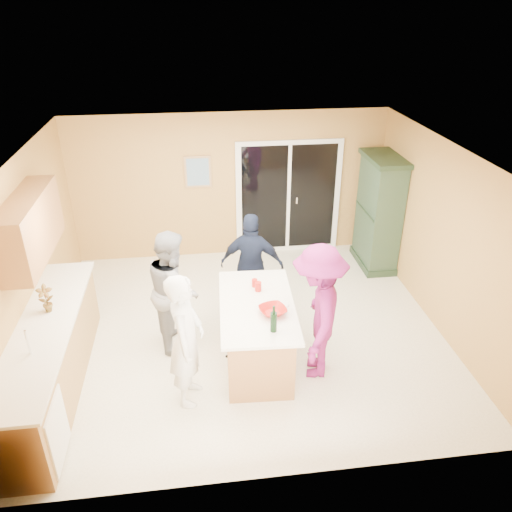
{
  "coord_description": "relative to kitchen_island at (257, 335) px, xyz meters",
  "views": [
    {
      "loc": [
        -0.63,
        -5.86,
        4.3
      ],
      "look_at": [
        0.15,
        0.1,
        1.15
      ],
      "focal_mm": 35.0,
      "sensor_mm": 36.0,
      "label": 1
    }
  ],
  "objects": [
    {
      "name": "floor",
      "position": [
        -0.06,
        0.7,
        -0.42
      ],
      "size": [
        5.5,
        5.5,
        0.0
      ],
      "primitive_type": "plane",
      "color": "white",
      "rests_on": "ground"
    },
    {
      "name": "ceiling",
      "position": [
        -0.06,
        0.7,
        2.18
      ],
      "size": [
        5.5,
        5.0,
        0.1
      ],
      "primitive_type": "cube",
      "color": "silver",
      "rests_on": "wall_back"
    },
    {
      "name": "wall_back",
      "position": [
        -0.06,
        3.2,
        0.88
      ],
      "size": [
        5.5,
        0.1,
        2.6
      ],
      "primitive_type": "cube",
      "color": "#E4BA5E",
      "rests_on": "ground"
    },
    {
      "name": "wall_front",
      "position": [
        -0.06,
        -1.8,
        0.88
      ],
      "size": [
        5.5,
        0.1,
        2.6
      ],
      "primitive_type": "cube",
      "color": "#E4BA5E",
      "rests_on": "ground"
    },
    {
      "name": "wall_left",
      "position": [
        -2.81,
        0.7,
        0.88
      ],
      "size": [
        0.1,
        5.0,
        2.6
      ],
      "primitive_type": "cube",
      "color": "#E4BA5E",
      "rests_on": "ground"
    },
    {
      "name": "wall_right",
      "position": [
        2.69,
        0.7,
        0.88
      ],
      "size": [
        0.1,
        5.0,
        2.6
      ],
      "primitive_type": "cube",
      "color": "#E4BA5E",
      "rests_on": "ground"
    },
    {
      "name": "left_cabinet_run",
      "position": [
        -2.51,
        -0.35,
        0.04
      ],
      "size": [
        0.65,
        3.05,
        1.24
      ],
      "color": "#A97B41",
      "rests_on": "floor"
    },
    {
      "name": "upper_cabinets",
      "position": [
        -2.63,
        0.5,
        1.45
      ],
      "size": [
        0.35,
        1.6,
        0.75
      ],
      "primitive_type": "cube",
      "color": "#A97B41",
      "rests_on": "wall_left"
    },
    {
      "name": "sliding_door",
      "position": [
        0.99,
        3.16,
        0.63
      ],
      "size": [
        1.9,
        0.07,
        2.1
      ],
      "color": "white",
      "rests_on": "floor"
    },
    {
      "name": "framed_picture",
      "position": [
        -0.61,
        3.18,
        1.18
      ],
      "size": [
        0.46,
        0.04,
        0.56
      ],
      "color": "#AB8155",
      "rests_on": "wall_back"
    },
    {
      "name": "kitchen_island",
      "position": [
        0.0,
        0.0,
        0.0
      ],
      "size": [
        1.01,
        1.75,
        0.9
      ],
      "rotation": [
        0.0,
        0.0,
        -0.05
      ],
      "color": "#A97B41",
      "rests_on": "floor"
    },
    {
      "name": "green_hutch",
      "position": [
        2.43,
        2.42,
        0.55
      ],
      "size": [
        0.57,
        1.08,
        1.98
      ],
      "color": "#203521",
      "rests_on": "floor"
    },
    {
      "name": "woman_white",
      "position": [
        -0.88,
        -0.54,
        0.42
      ],
      "size": [
        0.5,
        0.67,
        1.68
      ],
      "primitive_type": "imported",
      "rotation": [
        0.0,
        0.0,
        1.39
      ],
      "color": "white",
      "rests_on": "floor"
    },
    {
      "name": "woman_grey",
      "position": [
        -1.04,
        0.59,
        0.42
      ],
      "size": [
        0.74,
        0.89,
        1.67
      ],
      "primitive_type": "imported",
      "rotation": [
        0.0,
        0.0,
        1.71
      ],
      "color": "gray",
      "rests_on": "floor"
    },
    {
      "name": "woman_navy",
      "position": [
        0.09,
        1.2,
        0.37
      ],
      "size": [
        1.0,
        0.61,
        1.59
      ],
      "primitive_type": "imported",
      "rotation": [
        0.0,
        0.0,
        2.88
      ],
      "color": "#161E32",
      "rests_on": "floor"
    },
    {
      "name": "woman_magenta",
      "position": [
        0.71,
        -0.26,
        0.47
      ],
      "size": [
        0.94,
        1.28,
        1.78
      ],
      "primitive_type": "imported",
      "rotation": [
        0.0,
        0.0,
        -1.84
      ],
      "color": "#831C5E",
      "rests_on": "floor"
    },
    {
      "name": "serving_bowl",
      "position": [
        0.16,
        -0.22,
        0.51
      ],
      "size": [
        0.4,
        0.4,
        0.08
      ],
      "primitive_type": "imported",
      "rotation": [
        0.0,
        0.0,
        0.28
      ],
      "color": "#B61C14",
      "rests_on": "kitchen_island"
    },
    {
      "name": "tulip_vase",
      "position": [
        -2.51,
        0.1,
        0.7
      ],
      "size": [
        0.21,
        0.17,
        0.36
      ],
      "primitive_type": "imported",
      "rotation": [
        0.0,
        0.0,
        0.25
      ],
      "color": "#9E150F",
      "rests_on": "left_cabinet_run"
    },
    {
      "name": "tumbler_near",
      "position": [
        0.02,
        0.43,
        0.53
      ],
      "size": [
        0.08,
        0.08,
        0.11
      ],
      "primitive_type": "cylinder",
      "rotation": [
        0.0,
        0.0,
        -0.06
      ],
      "color": "#B61C14",
      "rests_on": "kitchen_island"
    },
    {
      "name": "tumbler_far",
      "position": [
        0.06,
        0.32,
        0.54
      ],
      "size": [
        0.09,
        0.09,
        0.12
      ],
      "primitive_type": "cylinder",
      "rotation": [
        0.0,
        0.0,
        -0.01
      ],
      "color": "#B61C14",
      "rests_on": "kitchen_island"
    },
    {
      "name": "wine_bottle",
      "position": [
        0.11,
        -0.57,
        0.61
      ],
      "size": [
        0.08,
        0.08,
        0.34
      ],
      "rotation": [
        0.0,
        0.0,
        0.34
      ],
      "color": "black",
      "rests_on": "kitchen_island"
    },
    {
      "name": "white_plate",
      "position": [
        0.29,
        -0.05,
        0.48
      ],
      "size": [
        0.25,
        0.25,
        0.01
      ],
      "primitive_type": "cylinder",
      "rotation": [
        0.0,
        0.0,
        0.25
      ],
      "color": "silver",
      "rests_on": "kitchen_island"
    }
  ]
}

